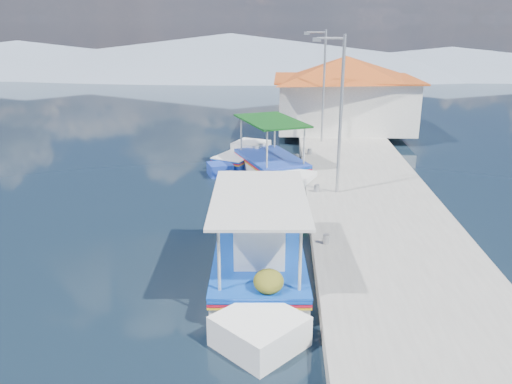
{
  "coord_description": "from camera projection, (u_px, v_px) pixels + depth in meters",
  "views": [
    {
      "loc": [
        2.43,
        -17.54,
        6.99
      ],
      "look_at": [
        1.53,
        -0.54,
        1.3
      ],
      "focal_mm": 36.33,
      "sensor_mm": 36.0,
      "label": 1
    }
  ],
  "objects": [
    {
      "name": "quay",
      "position": [
        356.0,
        171.0,
        24.26
      ],
      "size": [
        5.0,
        44.0,
        0.5
      ],
      "primitive_type": "cube",
      "color": "#A5A29A",
      "rests_on": "ground"
    },
    {
      "name": "lamp_post_far",
      "position": [
        322.0,
        81.0,
        27.93
      ],
      "size": [
        1.21,
        0.14,
        6.0
      ],
      "color": "#A5A8AD",
      "rests_on": "quay"
    },
    {
      "name": "lamp_post_near",
      "position": [
        339.0,
        107.0,
        19.4
      ],
      "size": [
        1.21,
        0.14,
        6.0
      ],
      "color": "#A5A8AD",
      "rests_on": "quay"
    },
    {
      "name": "caique_blue_hull",
      "position": [
        239.0,
        160.0,
        26.02
      ],
      "size": [
        3.01,
        4.89,
        0.96
      ],
      "rotation": [
        0.0,
        0.0,
        0.43
      ],
      "color": "#1C3BAA",
      "rests_on": "ground"
    },
    {
      "name": "harbor_building",
      "position": [
        345.0,
        91.0,
        31.97
      ],
      "size": [
        10.49,
        10.49,
        4.4
      ],
      "color": "white",
      "rests_on": "quay"
    },
    {
      "name": "bollards",
      "position": [
        312.0,
        166.0,
        23.53
      ],
      "size": [
        0.2,
        17.2,
        0.3
      ],
      "color": "#A5A8AD",
      "rests_on": "quay"
    },
    {
      "name": "caique_green_canopy",
      "position": [
        272.0,
        164.0,
        24.64
      ],
      "size": [
        4.2,
        7.04,
        2.87
      ],
      "rotation": [
        0.0,
        0.0,
        -0.41
      ],
      "color": "white",
      "rests_on": "ground"
    },
    {
      "name": "ground",
      "position": [
        215.0,
        220.0,
        18.96
      ],
      "size": [
        160.0,
        160.0,
        0.0
      ],
      "primitive_type": "plane",
      "color": "black",
      "rests_on": "ground"
    },
    {
      "name": "mountain_ridge",
      "position": [
        314.0,
        57.0,
        71.02
      ],
      "size": [
        171.4,
        96.0,
        5.5
      ],
      "color": "gray",
      "rests_on": "ground"
    },
    {
      "name": "main_caique",
      "position": [
        260.0,
        262.0,
        14.47
      ],
      "size": [
        2.75,
        8.55,
        2.82
      ],
      "rotation": [
        0.0,
        0.0,
        -0.05
      ],
      "color": "white",
      "rests_on": "ground"
    }
  ]
}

